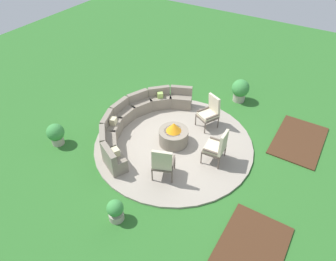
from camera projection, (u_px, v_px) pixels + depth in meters
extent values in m
plane|color=#2D6B28|center=(173.00, 144.00, 9.58)|extent=(24.00, 24.00, 0.00)
cylinder|color=#9E9384|center=(173.00, 143.00, 9.56)|extent=(4.85, 4.85, 0.06)
cube|color=#472B19|center=(249.00, 252.00, 6.81)|extent=(2.19, 1.39, 0.04)
cube|color=#472B19|center=(299.00, 140.00, 9.67)|extent=(2.19, 1.39, 0.04)
cylinder|color=gray|center=(174.00, 137.00, 9.39)|extent=(0.90, 0.90, 0.47)
cylinder|color=black|center=(174.00, 131.00, 9.26)|extent=(0.58, 0.58, 0.06)
cone|color=orange|center=(174.00, 127.00, 9.15)|extent=(0.47, 0.47, 0.28)
cube|color=gray|center=(181.00, 101.00, 10.87)|extent=(0.71, 0.87, 0.44)
cube|color=gray|center=(181.00, 90.00, 10.75)|extent=(0.44, 0.75, 0.30)
cube|color=gray|center=(160.00, 102.00, 10.85)|extent=(0.85, 0.85, 0.44)
cube|color=gray|center=(159.00, 91.00, 10.72)|extent=(0.64, 0.64, 0.30)
cube|color=gray|center=(140.00, 107.00, 10.62)|extent=(0.87, 0.71, 0.44)
cube|color=gray|center=(138.00, 96.00, 10.47)|extent=(0.75, 0.44, 0.30)
cube|color=gray|center=(124.00, 116.00, 10.21)|extent=(0.76, 0.47, 0.44)
cube|color=gray|center=(120.00, 106.00, 10.04)|extent=(0.75, 0.18, 0.30)
cube|color=gray|center=(113.00, 129.00, 9.69)|extent=(0.86, 0.68, 0.44)
cube|color=gray|center=(107.00, 119.00, 9.48)|extent=(0.76, 0.41, 0.30)
cube|color=gray|center=(109.00, 145.00, 9.13)|extent=(0.86, 0.84, 0.44)
cube|color=gray|center=(103.00, 136.00, 8.88)|extent=(0.66, 0.62, 0.30)
cube|color=gray|center=(115.00, 161.00, 8.61)|extent=(0.74, 0.87, 0.44)
cube|color=gray|center=(109.00, 154.00, 8.31)|extent=(0.48, 0.74, 0.30)
cube|color=beige|center=(113.00, 121.00, 9.48)|extent=(0.25, 0.23, 0.21)
cube|color=#93B756|center=(160.00, 95.00, 10.61)|extent=(0.24, 0.24, 0.19)
cube|color=beige|center=(115.00, 152.00, 8.42)|extent=(0.26, 0.28, 0.22)
cylinder|color=brown|center=(156.00, 162.00, 8.63)|extent=(0.04, 0.04, 0.38)
cylinder|color=brown|center=(175.00, 164.00, 8.56)|extent=(0.04, 0.04, 0.38)
cylinder|color=brown|center=(152.00, 175.00, 8.24)|extent=(0.04, 0.04, 0.38)
cylinder|color=brown|center=(172.00, 178.00, 8.18)|extent=(0.04, 0.04, 0.38)
cube|color=brown|center=(164.00, 164.00, 8.27)|extent=(0.72, 0.74, 0.05)
cube|color=beige|center=(163.00, 162.00, 8.22)|extent=(0.66, 0.68, 0.09)
cube|color=beige|center=(162.00, 161.00, 7.86)|extent=(0.32, 0.56, 0.69)
cube|color=brown|center=(154.00, 159.00, 8.21)|extent=(0.45, 0.22, 0.04)
cube|color=brown|center=(173.00, 161.00, 8.15)|extent=(0.45, 0.22, 0.04)
cylinder|color=brown|center=(201.00, 158.00, 8.74)|extent=(0.04, 0.04, 0.38)
cylinder|color=brown|center=(208.00, 146.00, 9.14)|extent=(0.04, 0.04, 0.38)
cylinder|color=brown|center=(219.00, 164.00, 8.56)|extent=(0.04, 0.04, 0.38)
cylinder|color=brown|center=(225.00, 151.00, 8.96)|extent=(0.04, 0.04, 0.38)
cube|color=brown|center=(214.00, 149.00, 8.71)|extent=(0.66, 0.60, 0.05)
cube|color=beige|center=(214.00, 147.00, 8.67)|extent=(0.61, 0.56, 0.09)
cube|color=beige|center=(223.00, 143.00, 8.42)|extent=(0.65, 0.15, 0.69)
cube|color=brown|center=(211.00, 152.00, 8.44)|extent=(0.09, 0.47, 0.04)
cube|color=brown|center=(218.00, 140.00, 8.82)|extent=(0.09, 0.47, 0.04)
cylinder|color=brown|center=(205.00, 129.00, 9.76)|extent=(0.04, 0.04, 0.38)
cylinder|color=brown|center=(196.00, 120.00, 10.09)|extent=(0.04, 0.04, 0.38)
cylinder|color=brown|center=(218.00, 123.00, 9.97)|extent=(0.04, 0.04, 0.38)
cylinder|color=brown|center=(209.00, 115.00, 10.30)|extent=(0.04, 0.04, 0.38)
cube|color=brown|center=(207.00, 116.00, 9.89)|extent=(0.75, 0.73, 0.05)
cube|color=beige|center=(207.00, 115.00, 9.85)|extent=(0.69, 0.67, 0.09)
cube|color=beige|center=(214.00, 105.00, 9.76)|extent=(0.33, 0.52, 0.68)
cube|color=brown|center=(212.00, 117.00, 9.65)|extent=(0.45, 0.26, 0.04)
cube|color=brown|center=(203.00, 109.00, 9.96)|extent=(0.45, 0.26, 0.04)
cylinder|color=#A89E8E|center=(58.00, 140.00, 9.52)|extent=(0.36, 0.36, 0.25)
sphere|color=#3D8E42|center=(55.00, 132.00, 9.31)|extent=(0.53, 0.53, 0.53)
cylinder|color=#A89E8E|center=(239.00, 97.00, 11.33)|extent=(0.43, 0.43, 0.29)
sphere|color=#3D8E42|center=(241.00, 88.00, 11.08)|extent=(0.63, 0.63, 0.63)
sphere|color=#E55638|center=(242.00, 85.00, 11.06)|extent=(0.19, 0.19, 0.19)
cylinder|color=#A89E8E|center=(116.00, 216.00, 7.44)|extent=(0.37, 0.37, 0.21)
sphere|color=#3D8E42|center=(115.00, 208.00, 7.24)|extent=(0.41, 0.41, 0.41)
sphere|color=#DB337A|center=(116.00, 204.00, 7.22)|extent=(0.16, 0.16, 0.16)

